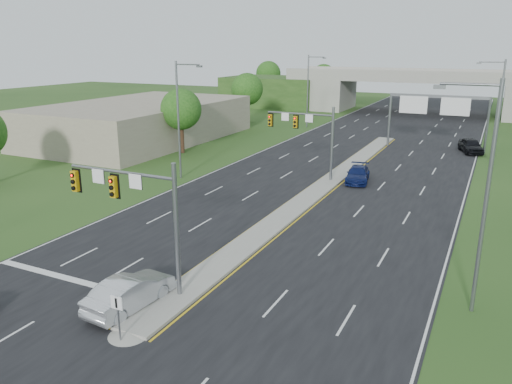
{
  "coord_description": "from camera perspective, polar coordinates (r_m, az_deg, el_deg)",
  "views": [
    {
      "loc": [
        13.52,
        -18.92,
        12.3
      ],
      "look_at": [
        -0.33,
        9.59,
        3.0
      ],
      "focal_mm": 35.0,
      "sensor_mm": 36.0,
      "label": 1
    }
  ],
  "objects": [
    {
      "name": "lightpole_r_far",
      "position": [
        59.25,
        25.86,
        8.74
      ],
      "size": [
        2.85,
        0.25,
        11.0
      ],
      "color": "slate",
      "rests_on": "ground"
    },
    {
      "name": "tree_l_mid",
      "position": [
        83.18,
        -1.02,
        11.67
      ],
      "size": [
        5.2,
        5.2,
        8.12
      ],
      "color": "#382316",
      "rests_on": "ground"
    },
    {
      "name": "commercial_building",
      "position": [
        69.99,
        -12.99,
        7.89
      ],
      "size": [
        18.0,
        30.0,
        5.0
      ],
      "primitive_type": "cube",
      "color": "gray",
      "rests_on": "ground"
    },
    {
      "name": "median",
      "position": [
        45.71,
        7.74,
        0.72
      ],
      "size": [
        2.0,
        54.0,
        0.16
      ],
      "primitive_type": "cube",
      "color": "gray",
      "rests_on": "road"
    },
    {
      "name": "keep_right_sign",
      "position": [
        22.51,
        -15.54,
        -12.94
      ],
      "size": [
        0.6,
        0.13,
        2.2
      ],
      "color": "slate",
      "rests_on": "ground"
    },
    {
      "name": "tree_l_near",
      "position": [
        59.73,
        -8.56,
        9.33
      ],
      "size": [
        4.8,
        4.8,
        7.6
      ],
      "color": "#382316",
      "rests_on": "ground"
    },
    {
      "name": "road",
      "position": [
        56.94,
        11.57,
        3.55
      ],
      "size": [
        24.0,
        160.0,
        0.02
      ],
      "primitive_type": "cube",
      "color": "black",
      "rests_on": "ground"
    },
    {
      "name": "overpass",
      "position": [
        100.23,
        18.37,
        10.54
      ],
      "size": [
        80.0,
        14.0,
        8.1
      ],
      "color": "gray",
      "rests_on": "ground"
    },
    {
      "name": "signal_mast_near",
      "position": [
        25.73,
        -13.41,
        -1.23
      ],
      "size": [
        6.62,
        0.6,
        7.0
      ],
      "color": "slate",
      "rests_on": "ground"
    },
    {
      "name": "car_far_b",
      "position": [
        47.76,
        11.56,
        2.0
      ],
      "size": [
        2.79,
        5.16,
        1.42
      ],
      "primitive_type": "imported",
      "rotation": [
        0.0,
        0.0,
        0.17
      ],
      "color": "#0B1647",
      "rests_on": "road"
    },
    {
      "name": "tree_back_b",
      "position": [
        119.19,
        7.71,
        12.95
      ],
      "size": [
        5.6,
        5.6,
        8.32
      ],
      "color": "#382316",
      "rests_on": "ground"
    },
    {
      "name": "signal_mast_far",
      "position": [
        47.22,
        6.07,
        7.03
      ],
      "size": [
        6.62,
        0.6,
        7.0
      ],
      "color": "slate",
      "rests_on": "ground"
    },
    {
      "name": "ground",
      "position": [
        26.31,
        -8.7,
        -11.73
      ],
      "size": [
        240.0,
        240.0,
        0.0
      ],
      "primitive_type": "plane",
      "color": "#254619",
      "rests_on": "ground"
    },
    {
      "name": "car_silver",
      "position": [
        25.4,
        -14.16,
        -11.03
      ],
      "size": [
        2.13,
        5.06,
        1.62
      ],
      "primitive_type": "imported",
      "rotation": [
        0.0,
        0.0,
        3.06
      ],
      "color": "#B6B9BF",
      "rests_on": "road"
    },
    {
      "name": "lightpole_r_near",
      "position": [
        24.71,
        24.5,
        0.32
      ],
      "size": [
        2.85,
        0.25,
        11.0
      ],
      "color": "slate",
      "rests_on": "ground"
    },
    {
      "name": "sign_gantry",
      "position": [
        64.6,
        19.93,
        9.12
      ],
      "size": [
        11.58,
        0.44,
        6.67
      ],
      "color": "slate",
      "rests_on": "ground"
    },
    {
      "name": "car_far_c",
      "position": [
        65.04,
        23.35,
        4.9
      ],
      "size": [
        3.56,
        5.41,
        1.71
      ],
      "primitive_type": "imported",
      "rotation": [
        0.0,
        0.0,
        0.33
      ],
      "color": "black",
      "rests_on": "road"
    },
    {
      "name": "lightpole_l_mid",
      "position": [
        47.67,
        -8.69,
        8.7
      ],
      "size": [
        2.85,
        0.25,
        11.0
      ],
      "color": "slate",
      "rests_on": "ground"
    },
    {
      "name": "lane_markings",
      "position": [
        51.37,
        9.19,
        2.32
      ],
      "size": [
        23.72,
        160.0,
        0.01
      ],
      "color": "gold",
      "rests_on": "road"
    },
    {
      "name": "tree_back_a",
      "position": [
        124.29,
        1.42,
        13.37
      ],
      "size": [
        6.0,
        6.0,
        8.85
      ],
      "color": "#382316",
      "rests_on": "ground"
    },
    {
      "name": "median_nose",
      "position": [
        23.55,
        -14.4,
        -15.43
      ],
      "size": [
        2.0,
        2.0,
        0.16
      ],
      "primitive_type": "cone",
      "color": "gray",
      "rests_on": "road"
    },
    {
      "name": "lightpole_l_far",
      "position": [
        78.88,
        6.08,
        11.76
      ],
      "size": [
        2.85,
        0.25,
        11.0
      ],
      "color": "slate",
      "rests_on": "ground"
    }
  ]
}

